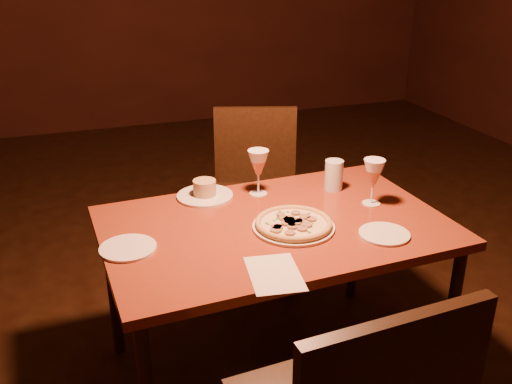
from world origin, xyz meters
name	(u,v)px	position (x,y,z in m)	size (l,w,h in m)	color
floor	(269,327)	(0.00, 0.00, 0.00)	(7.00, 7.00, 0.00)	black
dining_table	(275,237)	(-0.08, -0.26, 0.62)	(1.31, 0.87, 0.69)	maroon
chair_far	(256,187)	(0.11, 0.51, 0.50)	(0.54, 0.54, 0.89)	black
pizza_plate	(294,224)	(-0.03, -0.33, 0.70)	(0.30, 0.30, 0.03)	silver
ramekin_saucer	(205,192)	(-0.27, 0.06, 0.71)	(0.23, 0.23, 0.07)	silver
wine_glass_far	(258,172)	(-0.05, 0.02, 0.78)	(0.09, 0.09, 0.19)	#C87053
wine_glass_right	(373,182)	(0.35, -0.23, 0.78)	(0.09, 0.09, 0.19)	#C87053
water_tumbler	(334,175)	(0.27, -0.04, 0.75)	(0.08, 0.08, 0.13)	silver
side_plate_left	(128,248)	(-0.63, -0.28, 0.69)	(0.20, 0.20, 0.01)	silver
side_plate_near	(384,234)	(0.26, -0.49, 0.69)	(0.18, 0.18, 0.01)	silver
menu_card	(274,274)	(-0.21, -0.60, 0.69)	(0.16, 0.24, 0.00)	beige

